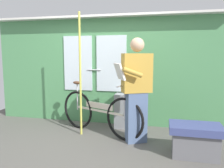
{
  "coord_description": "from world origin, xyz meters",
  "views": [
    {
      "loc": [
        1.17,
        -3.22,
        1.4
      ],
      "look_at": [
        0.34,
        0.36,
        0.92
      ],
      "focal_mm": 36.05,
      "sensor_mm": 36.0,
      "label": 1
    }
  ],
  "objects": [
    {
      "name": "ground_plane",
      "position": [
        0.0,
        0.0,
        -0.02
      ],
      "size": [
        5.7,
        3.9,
        0.04
      ],
      "primitive_type": "cube",
      "color": "#56544F"
    },
    {
      "name": "train_door_wall",
      "position": [
        -0.01,
        1.14,
        1.12
      ],
      "size": [
        4.7,
        0.28,
        2.14
      ],
      "color": "#4C8C56",
      "rests_on": "ground_plane"
    },
    {
      "name": "bicycle_near_door",
      "position": [
        0.07,
        0.48,
        0.38
      ],
      "size": [
        1.66,
        0.8,
        0.93
      ],
      "rotation": [
        0.0,
        0.0,
        -0.41
      ],
      "color": "black",
      "rests_on": "ground_plane"
    },
    {
      "name": "passenger_reading_newspaper",
      "position": [
        0.75,
        0.25,
        0.88
      ],
      "size": [
        0.62,
        0.57,
        1.66
      ],
      "rotation": [
        0.0,
        0.0,
        3.61
      ],
      "color": "slate",
      "rests_on": "ground_plane"
    },
    {
      "name": "trash_bin_by_wall",
      "position": [
        0.44,
        0.93,
        0.33
      ],
      "size": [
        0.34,
        0.28,
        0.65
      ],
      "primitive_type": "cube",
      "color": "gray",
      "rests_on": "ground_plane"
    },
    {
      "name": "handrail_pole",
      "position": [
        -0.23,
        0.38,
        1.05
      ],
      "size": [
        0.04,
        0.04,
        2.1
      ],
      "primitive_type": "cylinder",
      "color": "#C6C14C",
      "rests_on": "ground_plane"
    },
    {
      "name": "bench_seat_corner",
      "position": [
        1.61,
        -0.08,
        0.24
      ],
      "size": [
        0.7,
        0.44,
        0.45
      ],
      "color": "#3D477F",
      "rests_on": "ground_plane"
    }
  ]
}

